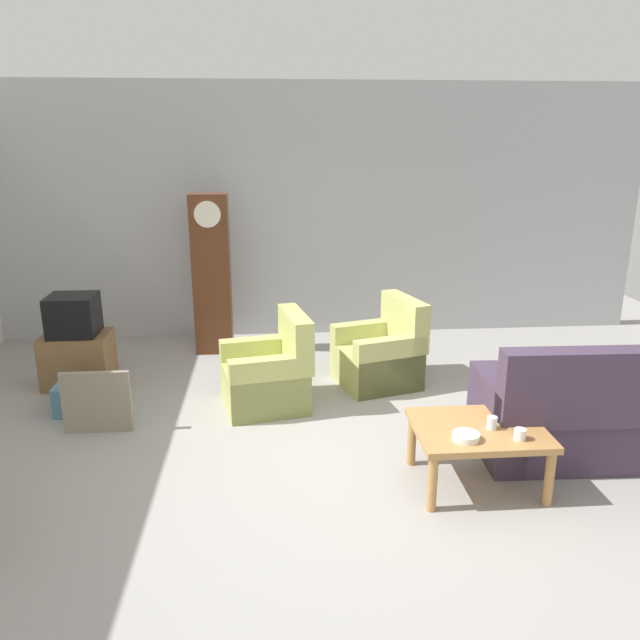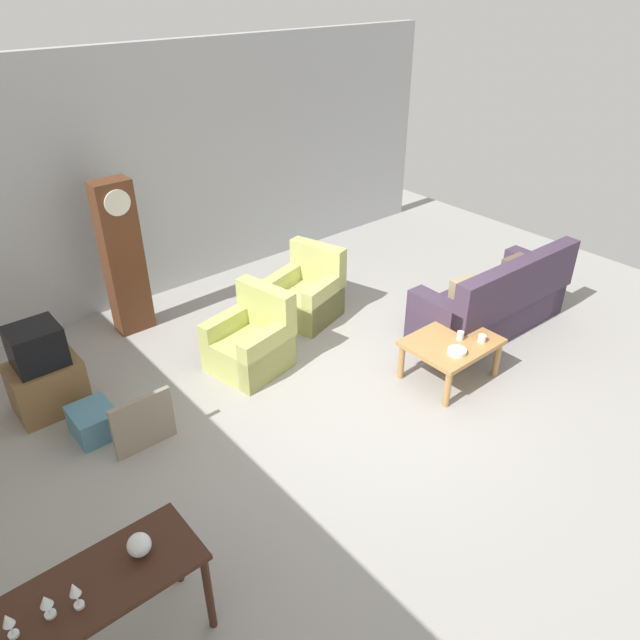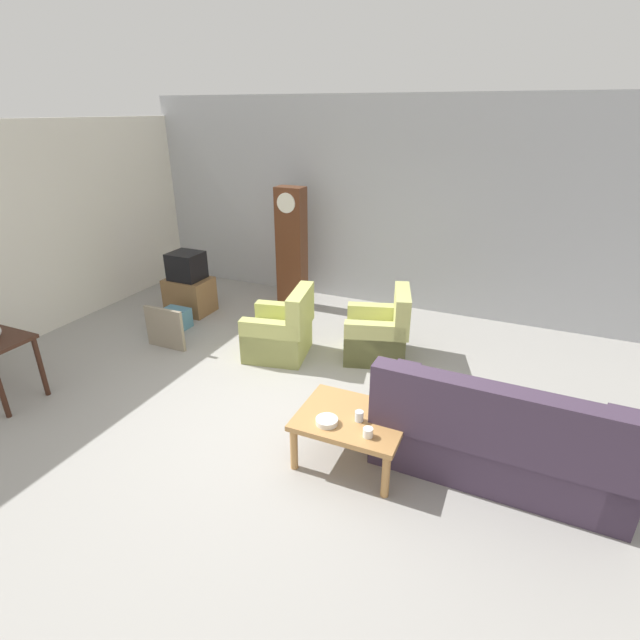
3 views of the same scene
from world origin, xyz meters
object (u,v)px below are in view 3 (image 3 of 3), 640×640
(framed_picture_leaning, at_px, (165,328))
(coffee_table_wood, at_px, (352,422))
(armchair_olive_far, at_px, (379,335))
(cup_white_porcelain, at_px, (368,432))
(couch_floral, at_px, (497,440))
(tv_stand_cabinet, at_px, (190,295))
(cup_blue_rimmed, at_px, (359,416))
(grandfather_clock, at_px, (292,248))
(storage_box_blue, at_px, (172,320))
(bowl_white_stacked, at_px, (327,421))
(tv_crt, at_px, (186,266))
(armchair_olive_near, at_px, (281,333))

(framed_picture_leaning, bearing_deg, coffee_table_wood, -19.84)
(armchair_olive_far, height_order, cup_white_porcelain, armchair_olive_far)
(couch_floral, xyz_separation_m, tv_stand_cabinet, (-4.80, 1.95, -0.07))
(couch_floral, xyz_separation_m, framed_picture_leaning, (-4.31, 0.78, -0.07))
(tv_stand_cabinet, distance_m, cup_blue_rimmed, 4.34)
(grandfather_clock, xyz_separation_m, storage_box_blue, (-1.17, -1.61, -0.82))
(tv_stand_cabinet, bearing_deg, storage_box_blue, -74.54)
(storage_box_blue, bearing_deg, tv_stand_cabinet, 105.46)
(bowl_white_stacked, bearing_deg, grandfather_clock, 121.11)
(tv_stand_cabinet, bearing_deg, tv_crt, 0.00)
(couch_floral, height_order, armchair_olive_near, couch_floral)
(couch_floral, distance_m, cup_blue_rimmed, 1.21)
(grandfather_clock, bearing_deg, framed_picture_leaning, -112.28)
(grandfather_clock, distance_m, bowl_white_stacked, 4.02)
(storage_box_blue, bearing_deg, coffee_table_wood, -25.41)
(couch_floral, relative_size, coffee_table_wood, 2.21)
(cup_white_porcelain, height_order, bowl_white_stacked, cup_white_porcelain)
(coffee_table_wood, xyz_separation_m, storage_box_blue, (-3.39, 1.61, -0.26))
(tv_stand_cabinet, distance_m, framed_picture_leaning, 1.26)
(coffee_table_wood, height_order, storage_box_blue, coffee_table_wood)
(couch_floral, relative_size, storage_box_blue, 4.70)
(armchair_olive_near, height_order, grandfather_clock, grandfather_clock)
(couch_floral, xyz_separation_m, armchair_olive_far, (-1.60, 1.72, -0.05))
(tv_stand_cabinet, bearing_deg, coffee_table_wood, -32.51)
(framed_picture_leaning, bearing_deg, couch_floral, -10.31)
(storage_box_blue, xyz_separation_m, cup_white_porcelain, (3.62, -1.83, 0.37))
(grandfather_clock, distance_m, framed_picture_leaning, 2.38)
(cup_white_porcelain, bearing_deg, armchair_olive_near, 134.88)
(tv_crt, bearing_deg, couch_floral, -22.11)
(couch_floral, distance_m, storage_box_blue, 4.79)
(armchair_olive_far, xyz_separation_m, bowl_white_stacked, (0.21, -2.24, 0.19))
(grandfather_clock, relative_size, framed_picture_leaning, 3.19)
(cup_white_porcelain, bearing_deg, tv_stand_cabinet, 146.66)
(framed_picture_leaning, relative_size, storage_box_blue, 1.33)
(armchair_olive_far, xyz_separation_m, storage_box_blue, (-3.02, -0.44, -0.16))
(coffee_table_wood, height_order, cup_white_porcelain, cup_white_porcelain)
(tv_crt, relative_size, framed_picture_leaning, 0.80)
(armchair_olive_near, height_order, coffee_table_wood, armchair_olive_near)
(grandfather_clock, bearing_deg, coffee_table_wood, -55.39)
(framed_picture_leaning, height_order, bowl_white_stacked, framed_picture_leaning)
(cup_white_porcelain, distance_m, cup_blue_rimmed, 0.23)
(couch_floral, height_order, cup_blue_rimmed, couch_floral)
(armchair_olive_far, bearing_deg, framed_picture_leaning, -161.01)
(framed_picture_leaning, xyz_separation_m, cup_blue_rimmed, (3.17, -1.15, 0.24))
(cup_blue_rimmed, bearing_deg, grandfather_clock, 125.24)
(armchair_olive_near, bearing_deg, couch_floral, -24.01)
(armchair_olive_near, relative_size, coffee_table_wood, 0.96)
(couch_floral, relative_size, tv_crt, 4.42)
(cup_blue_rimmed, bearing_deg, storage_box_blue, 154.56)
(cup_blue_rimmed, bearing_deg, couch_floral, 18.06)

